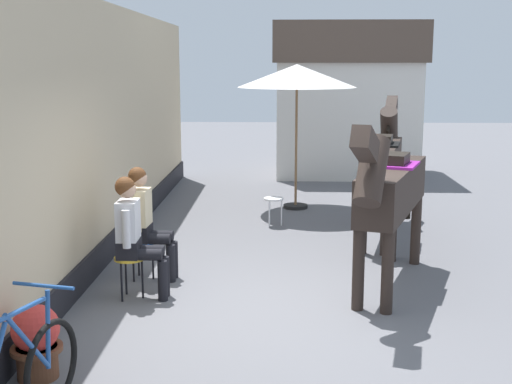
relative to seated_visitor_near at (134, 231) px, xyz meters
name	(u,v)px	position (x,y,z in m)	size (l,w,h in m)	color
ground_plane	(287,238)	(1.72, 2.73, -0.78)	(40.00, 40.00, 0.00)	slate
pub_facade_wall	(88,149)	(-0.83, 1.23, 0.76)	(0.34, 14.00, 3.40)	#CCB793
distant_cottage	(345,97)	(3.12, 8.87, 1.02)	(3.40, 2.60, 3.50)	silver
seated_visitor_near	(134,231)	(0.00, 0.00, 0.00)	(0.61, 0.49, 1.39)	gold
seated_visitor_far	(145,217)	(-0.01, 0.68, 0.00)	(0.61, 0.49, 1.39)	#194C99
saddled_horse_near	(390,191)	(2.88, 0.48, 0.38)	(1.26, 2.87, 2.06)	#2D231E
saddled_horse_far	(383,161)	(3.15, 2.95, 0.38)	(0.96, 2.95, 2.06)	#2D231E
flower_planter_near	(36,340)	(-0.41, -1.99, -0.44)	(0.43, 0.43, 0.64)	brown
cafe_parasol	(297,77)	(1.89, 4.88, 1.59)	(2.10, 2.10, 2.58)	black
spare_stool_white	(274,202)	(1.51, 3.50, -0.38)	(0.32, 0.32, 0.46)	white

